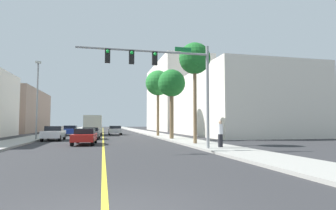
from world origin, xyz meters
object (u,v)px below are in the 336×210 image
(car_red, at_px, (85,136))
(pedestrian, at_px, (220,134))
(palm_far, at_px, (158,84))
(delivery_truck, at_px, (93,125))
(car_blue, at_px, (70,130))
(traffic_signal_mast, at_px, (168,72))
(palm_mid, at_px, (172,84))
(street_lamp, at_px, (37,96))
(car_green, at_px, (95,129))
(car_white, at_px, (54,133))
(car_gray, at_px, (91,133))
(car_silver, at_px, (115,130))
(palm_near, at_px, (195,60))

(car_red, bearing_deg, pedestrian, -32.13)
(palm_far, distance_m, delivery_truck, 12.02)
(palm_far, bearing_deg, car_blue, 150.68)
(palm_far, xyz_separation_m, car_red, (-8.52, -11.77, -6.35))
(traffic_signal_mast, relative_size, palm_mid, 1.14)
(street_lamp, xyz_separation_m, car_green, (5.31, 23.03, -3.89))
(pedestrian, bearing_deg, car_blue, -169.90)
(street_lamp, bearing_deg, traffic_signal_mast, -52.40)
(car_red, bearing_deg, car_blue, 102.52)
(traffic_signal_mast, distance_m, car_white, 16.71)
(car_gray, distance_m, car_green, 21.99)
(car_gray, bearing_deg, palm_far, 28.45)
(car_silver, distance_m, car_blue, 6.44)
(palm_near, distance_m, car_white, 16.45)
(street_lamp, bearing_deg, palm_far, 20.22)
(traffic_signal_mast, xyz_separation_m, car_gray, (-5.22, 14.82, -4.33))
(traffic_signal_mast, xyz_separation_m, car_silver, (-2.14, 26.03, -4.31))
(car_gray, height_order, delivery_truck, delivery_truck)
(palm_near, bearing_deg, traffic_signal_mast, -127.32)
(street_lamp, bearing_deg, palm_near, -34.18)
(car_green, distance_m, car_blue, 11.88)
(car_red, bearing_deg, palm_far, 56.92)
(palm_mid, xyz_separation_m, car_red, (-8.57, -4.52, -5.26))
(traffic_signal_mast, distance_m, palm_near, 5.78)
(car_silver, bearing_deg, traffic_signal_mast, -85.39)
(palm_near, xyz_separation_m, car_gray, (-8.52, 10.49, -6.28))
(palm_near, bearing_deg, car_red, 162.61)
(car_red, bearing_deg, palm_mid, 30.63)
(car_gray, relative_size, car_red, 0.92)
(street_lamp, relative_size, car_white, 1.79)
(car_silver, bearing_deg, delivery_truck, -168.94)
(car_green, distance_m, car_white, 23.57)
(traffic_signal_mast, bearing_deg, car_silver, 94.71)
(delivery_truck, bearing_deg, palm_near, -67.36)
(palm_near, relative_size, car_red, 1.87)
(street_lamp, relative_size, palm_near, 0.98)
(palm_mid, distance_m, car_red, 11.03)
(traffic_signal_mast, height_order, palm_far, palm_far)
(car_silver, xyz_separation_m, car_gray, (-3.07, -11.20, -0.03))
(car_silver, bearing_deg, car_gray, -105.44)
(car_green, height_order, delivery_truck, delivery_truck)
(palm_mid, xyz_separation_m, palm_far, (-0.05, 7.25, 1.09))
(car_red, bearing_deg, car_gray, 91.39)
(palm_near, distance_m, car_gray, 14.90)
(car_green, bearing_deg, street_lamp, -104.54)
(traffic_signal_mast, xyz_separation_m, palm_near, (3.30, 4.33, 1.94))
(car_green, xyz_separation_m, pedestrian, (9.13, -36.21, 0.33))
(car_red, distance_m, delivery_truck, 18.36)
(traffic_signal_mast, distance_m, palm_mid, 12.04)
(car_gray, bearing_deg, delivery_truck, 93.34)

